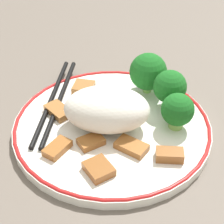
# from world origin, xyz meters

# --- Properties ---
(ground_plane) EXTENTS (3.00, 3.00, 0.00)m
(ground_plane) POSITION_xyz_m (0.00, 0.00, 0.00)
(ground_plane) COLOR #665B51
(plate) EXTENTS (0.27, 0.27, 0.02)m
(plate) POSITION_xyz_m (0.00, 0.00, 0.01)
(plate) COLOR white
(plate) RESTS_ON ground_plane
(rice_mound) EXTENTS (0.11, 0.07, 0.06)m
(rice_mound) POSITION_xyz_m (0.01, 0.01, 0.04)
(rice_mound) COLOR white
(rice_mound) RESTS_ON plate
(broccoli_back_left) EXTENTS (0.04, 0.04, 0.05)m
(broccoli_back_left) POSITION_xyz_m (-0.09, -0.00, 0.04)
(broccoli_back_left) COLOR #7FB756
(broccoli_back_left) RESTS_ON plate
(broccoli_back_center) EXTENTS (0.05, 0.05, 0.06)m
(broccoli_back_center) POSITION_xyz_m (-0.08, -0.04, 0.05)
(broccoli_back_center) COLOR #7FB756
(broccoli_back_center) RESTS_ON plate
(broccoli_back_right) EXTENTS (0.06, 0.06, 0.06)m
(broccoli_back_right) POSITION_xyz_m (-0.05, -0.08, 0.05)
(broccoli_back_right) COLOR #7FB756
(broccoli_back_right) RESTS_ON plate
(meat_near_front) EXTENTS (0.05, 0.04, 0.01)m
(meat_near_front) POSITION_xyz_m (-0.03, 0.05, 0.02)
(meat_near_front) COLOR #995B28
(meat_near_front) RESTS_ON plate
(meat_near_left) EXTENTS (0.03, 0.03, 0.01)m
(meat_near_left) POSITION_xyz_m (0.05, -0.07, 0.02)
(meat_near_left) COLOR #9E6633
(meat_near_left) RESTS_ON plate
(meat_near_right) EXTENTS (0.04, 0.04, 0.01)m
(meat_near_right) POSITION_xyz_m (0.06, 0.06, 0.02)
(meat_near_right) COLOR #995B28
(meat_near_right) RESTS_ON plate
(meat_near_back) EXTENTS (0.04, 0.04, 0.01)m
(meat_near_back) POSITION_xyz_m (0.02, 0.04, 0.02)
(meat_near_back) COLOR #995B28
(meat_near_back) RESTS_ON plate
(meat_on_rice_edge) EXTENTS (0.04, 0.04, 0.01)m
(meat_on_rice_edge) POSITION_xyz_m (0.08, -0.02, 0.02)
(meat_on_rice_edge) COLOR #9E6633
(meat_on_rice_edge) RESTS_ON plate
(meat_mid_left) EXTENTS (0.04, 0.04, 0.01)m
(meat_mid_left) POSITION_xyz_m (0.01, 0.09, 0.02)
(meat_mid_left) COLOR brown
(meat_mid_left) RESTS_ON plate
(meat_mid_right) EXTENTS (0.04, 0.04, 0.01)m
(meat_mid_right) POSITION_xyz_m (0.04, -0.01, 0.02)
(meat_mid_right) COLOR #9E6633
(meat_mid_right) RESTS_ON plate
(meat_far_scatter) EXTENTS (0.03, 0.02, 0.01)m
(meat_far_scatter) POSITION_xyz_m (-0.07, 0.06, 0.02)
(meat_far_scatter) COLOR brown
(meat_far_scatter) RESTS_ON plate
(chopsticks) EXTENTS (0.03, 0.21, 0.01)m
(chopsticks) POSITION_xyz_m (0.09, -0.04, 0.02)
(chopsticks) COLOR black
(chopsticks) RESTS_ON plate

